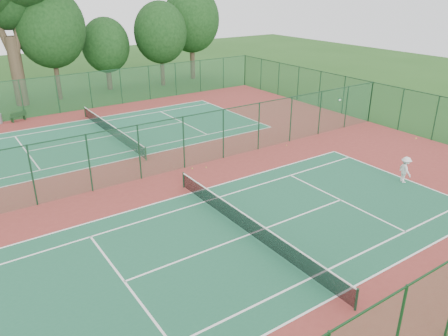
{
  "coord_description": "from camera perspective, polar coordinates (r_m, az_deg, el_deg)",
  "views": [
    {
      "loc": [
        -11.25,
        -23.23,
        11.15
      ],
      "look_at": [
        1.51,
        -4.62,
        1.6
      ],
      "focal_mm": 35.0,
      "sensor_mm": 36.0,
      "label": 1
    }
  ],
  "objects": [
    {
      "name": "court_far",
      "position": [
        35.91,
        -14.46,
        4.13
      ],
      "size": [
        23.77,
        10.97,
        0.01
      ],
      "primitive_type": "cube",
      "color": "#1F6344",
      "rests_on": "red_pad"
    },
    {
      "name": "player_near",
      "position": [
        28.41,
        22.59,
        -0.2
      ],
      "size": [
        0.97,
        1.21,
        1.63
      ],
      "primitive_type": "imported",
      "rotation": [
        0.0,
        0.0,
        1.16
      ],
      "color": "silver",
      "rests_on": "court_near"
    },
    {
      "name": "red_pad",
      "position": [
        28.11,
        -7.88,
        -0.64
      ],
      "size": [
        40.0,
        36.0,
        0.01
      ],
      "primitive_type": "cube",
      "color": "maroon",
      "rests_on": "ground"
    },
    {
      "name": "stray_ball_a",
      "position": [
        28.5,
        -4.18,
        -0.04
      ],
      "size": [
        0.08,
        0.08,
        0.08
      ],
      "primitive_type": "sphere",
      "color": "#C1E334",
      "rests_on": "red_pad"
    },
    {
      "name": "stray_ball_b",
      "position": [
        32.89,
        8.18,
        2.97
      ],
      "size": [
        0.07,
        0.07,
        0.07
      ],
      "primitive_type": "sphere",
      "color": "yellow",
      "rests_on": "red_pad"
    },
    {
      "name": "stray_ball_c",
      "position": [
        28.62,
        -2.34,
        0.08
      ],
      "size": [
        0.07,
        0.07,
        0.07
      ],
      "primitive_type": "sphere",
      "color": "#A6C52D",
      "rests_on": "red_pad"
    },
    {
      "name": "evergreen_row",
      "position": [
        50.16,
        -20.24,
        8.7
      ],
      "size": [
        39.0,
        5.0,
        12.0
      ],
      "primitive_type": null,
      "color": "black",
      "rests_on": "ground"
    },
    {
      "name": "fence_divider",
      "position": [
        27.46,
        -8.08,
        2.72
      ],
      "size": [
        40.0,
        0.09,
        3.5
      ],
      "color": "#18492C",
      "rests_on": "ground"
    },
    {
      "name": "tennis_net_near",
      "position": [
        21.01,
        3.4,
        -7.42
      ],
      "size": [
        0.1,
        12.9,
        0.97
      ],
      "color": "#143822",
      "rests_on": "ground"
    },
    {
      "name": "fence_north",
      "position": [
        43.75,
        -18.97,
        9.33
      ],
      "size": [
        40.0,
        0.09,
        3.5
      ],
      "color": "#194B2F",
      "rests_on": "ground"
    },
    {
      "name": "tennis_net_far",
      "position": [
        35.74,
        -14.55,
        4.94
      ],
      "size": [
        0.1,
        12.9,
        0.97
      ],
      "color": "#153B1E",
      "rests_on": "ground"
    },
    {
      "name": "fence_east",
      "position": [
        40.05,
        18.59,
        8.2
      ],
      "size": [
        0.09,
        36.0,
        3.5
      ],
      "rotation": [
        0.0,
        0.0,
        1.57
      ],
      "color": "#194C31",
      "rests_on": "ground"
    },
    {
      "name": "fence_south",
      "position": [
        15.56,
        25.12,
        -16.76
      ],
      "size": [
        40.0,
        0.09,
        3.5
      ],
      "color": "#184928",
      "rests_on": "ground"
    },
    {
      "name": "court_near",
      "position": [
        21.28,
        3.36,
        -8.65
      ],
      "size": [
        23.77,
        10.97,
        0.01
      ],
      "primitive_type": "cube",
      "color": "#1C583C",
      "rests_on": "red_pad"
    },
    {
      "name": "bench",
      "position": [
        42.42,
        -25.27,
        6.13
      ],
      "size": [
        1.44,
        0.81,
        0.85
      ],
      "rotation": [
        0.0,
        0.0,
        0.32
      ],
      "color": "black",
      "rests_on": "red_pad"
    },
    {
      "name": "ground",
      "position": [
        28.12,
        -7.88,
        -0.65
      ],
      "size": [
        120.0,
        120.0,
        0.0
      ],
      "primitive_type": "plane",
      "color": "#1F4917",
      "rests_on": "ground"
    }
  ]
}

